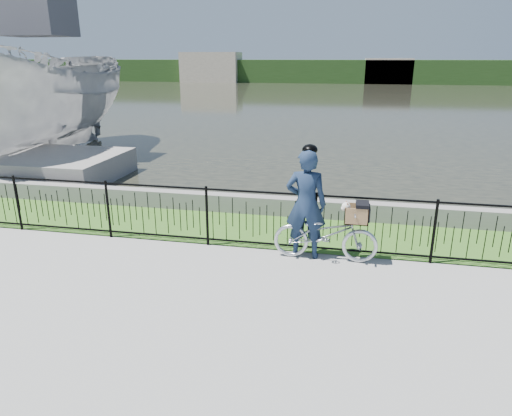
# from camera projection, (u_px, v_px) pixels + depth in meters

# --- Properties ---
(ground) EXTENTS (120.00, 120.00, 0.00)m
(ground) POSITION_uv_depth(u_px,v_px,m) (240.00, 290.00, 6.96)
(ground) COLOR gray
(ground) RESTS_ON ground
(grass_strip) EXTENTS (60.00, 2.00, 0.01)m
(grass_strip) POSITION_uv_depth(u_px,v_px,m) (269.00, 230.00, 9.38)
(grass_strip) COLOR #36611E
(grass_strip) RESTS_ON ground
(water) EXTENTS (120.00, 120.00, 0.00)m
(water) POSITION_uv_depth(u_px,v_px,m) (333.00, 100.00, 37.64)
(water) COLOR #28281E
(water) RESTS_ON ground
(quay_wall) EXTENTS (60.00, 0.30, 0.40)m
(quay_wall) POSITION_uv_depth(u_px,v_px,m) (277.00, 206.00, 10.24)
(quay_wall) COLOR slate
(quay_wall) RESTS_ON ground
(fence) EXTENTS (14.00, 0.06, 1.15)m
(fence) POSITION_uv_depth(u_px,v_px,m) (260.00, 220.00, 8.27)
(fence) COLOR black
(fence) RESTS_ON ground
(far_treeline) EXTENTS (120.00, 6.00, 3.00)m
(far_treeline) POSITION_uv_depth(u_px,v_px,m) (342.00, 71.00, 62.27)
(far_treeline) COLOR #234119
(far_treeline) RESTS_ON ground
(far_building_left) EXTENTS (8.00, 4.00, 4.00)m
(far_building_left) POSITION_uv_depth(u_px,v_px,m) (211.00, 67.00, 63.68)
(far_building_left) COLOR #ADA08B
(far_building_left) RESTS_ON ground
(far_building_right) EXTENTS (6.00, 3.00, 3.20)m
(far_building_right) POSITION_uv_depth(u_px,v_px,m) (388.00, 71.00, 59.70)
(far_building_right) COLOR #ADA08B
(far_building_right) RESTS_ON ground
(bicycle_rig) EXTENTS (1.79, 0.62, 1.10)m
(bicycle_rig) POSITION_uv_depth(u_px,v_px,m) (326.00, 233.00, 7.88)
(bicycle_rig) COLOR silver
(bicycle_rig) RESTS_ON ground
(cyclist) EXTENTS (0.71, 0.47, 2.01)m
(cyclist) POSITION_uv_depth(u_px,v_px,m) (306.00, 203.00, 7.86)
(cyclist) COLOR #16253E
(cyclist) RESTS_ON ground
(boat_near) EXTENTS (4.94, 10.26, 5.61)m
(boat_near) POSITION_uv_depth(u_px,v_px,m) (45.00, 99.00, 15.34)
(boat_near) COLOR #A0A1A0
(boat_near) RESTS_ON water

